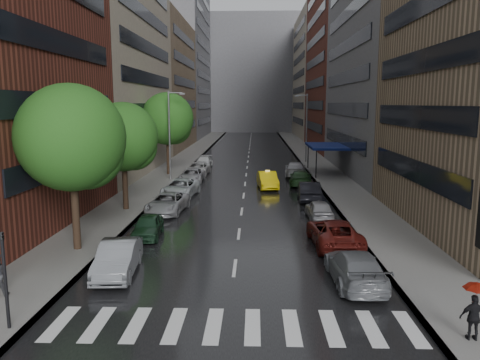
{
  "coord_description": "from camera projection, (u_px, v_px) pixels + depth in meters",
  "views": [
    {
      "loc": [
        0.95,
        -17.67,
        7.89
      ],
      "look_at": [
        0.0,
        12.11,
        3.0
      ],
      "focal_mm": 35.0,
      "sensor_mm": 36.0,
      "label": 1
    }
  ],
  "objects": [
    {
      "name": "tree_far",
      "position": [
        167.0,
        119.0,
        50.89
      ],
      "size": [
        5.71,
        5.71,
        9.11
      ],
      "color": "#382619",
      "rests_on": "ground"
    },
    {
      "name": "ground",
      "position": [
        230.0,
        303.0,
        18.73
      ],
      "size": [
        220.0,
        220.0,
        0.0
      ],
      "primitive_type": "plane",
      "color": "gray",
      "rests_on": "ground"
    },
    {
      "name": "building_far",
      "position": [
        252.0,
        74.0,
        132.52
      ],
      "size": [
        40.0,
        14.0,
        32.0
      ],
      "primitive_type": "cube",
      "color": "slate",
      "rests_on": "ground"
    },
    {
      "name": "traffic_light",
      "position": [
        5.0,
        271.0,
        15.98
      ],
      "size": [
        0.18,
        0.15,
        3.45
      ],
      "color": "black",
      "rests_on": "sidewalk_left"
    },
    {
      "name": "awning",
      "position": [
        326.0,
        146.0,
        52.46
      ],
      "size": [
        4.0,
        8.0,
        3.12
      ],
      "color": "navy",
      "rests_on": "sidewalk_right"
    },
    {
      "name": "street_lamp_left",
      "position": [
        170.0,
        133.0,
        47.77
      ],
      "size": [
        1.74,
        0.22,
        9.0
      ],
      "color": "gray",
      "rests_on": "sidewalk_left"
    },
    {
      "name": "taxi",
      "position": [
        267.0,
        180.0,
        43.91
      ],
      "size": [
        2.11,
        4.87,
        1.56
      ],
      "primitive_type": "imported",
      "rotation": [
        0.0,
        0.0,
        0.1
      ],
      "color": "yellow",
      "rests_on": "ground"
    },
    {
      "name": "sidewalk_right",
      "position": [
        310.0,
        158.0,
        67.75
      ],
      "size": [
        4.0,
        140.0,
        0.15
      ],
      "primitive_type": "cube",
      "color": "gray",
      "rests_on": "ground"
    },
    {
      "name": "crosswalk",
      "position": [
        233.0,
        326.0,
        16.75
      ],
      "size": [
        13.15,
        2.8,
        0.01
      ],
      "color": "silver",
      "rests_on": "ground"
    },
    {
      "name": "ped_red_umbrella",
      "position": [
        475.0,
        306.0,
        15.31
      ],
      "size": [
        0.94,
        0.82,
        2.01
      ],
      "color": "black",
      "rests_on": "sidewalk_right"
    },
    {
      "name": "buildings_left",
      "position": [
        155.0,
        52.0,
        74.6
      ],
      "size": [
        8.0,
        108.0,
        38.0
      ],
      "color": "maroon",
      "rests_on": "ground"
    },
    {
      "name": "tree_near",
      "position": [
        71.0,
        138.0,
        24.27
      ],
      "size": [
        5.61,
        5.61,
        8.94
      ],
      "color": "#382619",
      "rests_on": "ground"
    },
    {
      "name": "street_lamp_right",
      "position": [
        306.0,
        126.0,
        62.08
      ],
      "size": [
        1.74,
        0.22,
        9.0
      ],
      "color": "gray",
      "rests_on": "sidewalk_right"
    },
    {
      "name": "buildings_right",
      "position": [
        347.0,
        56.0,
        71.75
      ],
      "size": [
        8.05,
        109.1,
        36.0
      ],
      "color": "#937A5B",
      "rests_on": "ground"
    },
    {
      "name": "parked_cars_right",
      "position": [
        313.0,
        198.0,
        35.83
      ],
      "size": [
        2.74,
        36.38,
        1.58
      ],
      "color": "slate",
      "rests_on": "ground"
    },
    {
      "name": "road",
      "position": [
        248.0,
        158.0,
        68.05
      ],
      "size": [
        14.0,
        140.0,
        0.01
      ],
      "primitive_type": "cube",
      "color": "black",
      "rests_on": "ground"
    },
    {
      "name": "tree_mid",
      "position": [
        123.0,
        137.0,
        33.86
      ],
      "size": [
        5.03,
        5.03,
        8.01
      ],
      "color": "#382619",
      "rests_on": "ground"
    },
    {
      "name": "sidewalk_left",
      "position": [
        187.0,
        157.0,
        68.32
      ],
      "size": [
        4.0,
        140.0,
        0.15
      ],
      "primitive_type": "cube",
      "color": "gray",
      "rests_on": "ground"
    },
    {
      "name": "parked_cars_left",
      "position": [
        182.0,
        186.0,
        41.04
      ],
      "size": [
        3.02,
        41.58,
        1.54
      ],
      "color": "slate",
      "rests_on": "ground"
    }
  ]
}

